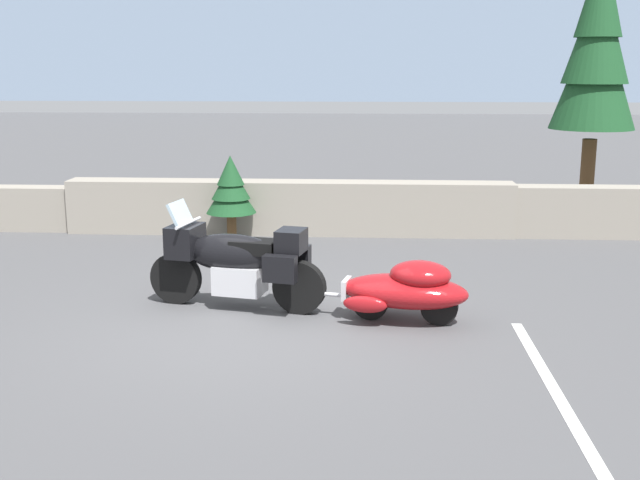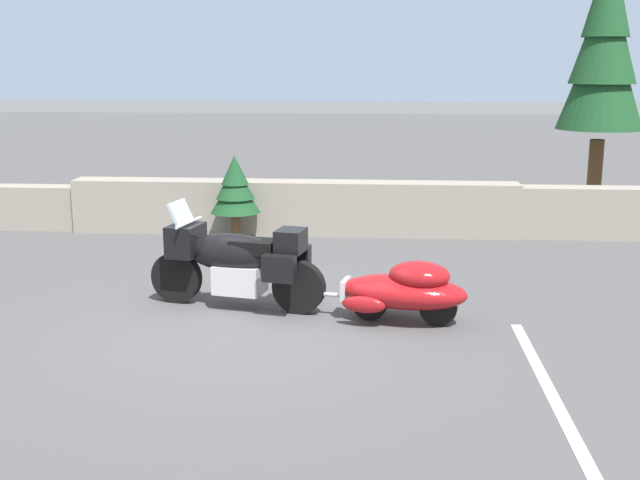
# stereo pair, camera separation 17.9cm
# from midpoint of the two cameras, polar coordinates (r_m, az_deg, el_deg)

# --- Properties ---
(ground_plane) EXTENTS (80.00, 80.00, 0.00)m
(ground_plane) POSITION_cam_midpoint_polar(r_m,az_deg,el_deg) (9.30, -4.84, -6.28)
(ground_plane) COLOR #4C4C4F
(stone_guard_wall) EXTENTS (24.00, 0.57, 0.96)m
(stone_guard_wall) POSITION_cam_midpoint_polar(r_m,az_deg,el_deg) (14.17, 0.22, 2.25)
(stone_guard_wall) COLOR gray
(stone_guard_wall) RESTS_ON ground
(distant_ridgeline) EXTENTS (240.00, 80.00, 16.00)m
(distant_ridgeline) POSITION_cam_midpoint_polar(r_m,az_deg,el_deg) (104.02, 3.69, 15.42)
(distant_ridgeline) COLOR #7F93AD
(distant_ridgeline) RESTS_ON ground
(touring_motorcycle) EXTENTS (2.29, 1.03, 1.33)m
(touring_motorcycle) POSITION_cam_midpoint_polar(r_m,az_deg,el_deg) (9.86, -5.64, -1.42)
(touring_motorcycle) COLOR black
(touring_motorcycle) RESTS_ON ground
(car_shaped_trailer) EXTENTS (2.23, 1.01, 0.76)m
(car_shaped_trailer) POSITION_cam_midpoint_polar(r_m,az_deg,el_deg) (9.36, 6.71, -3.57)
(car_shaped_trailer) COLOR black
(car_shaped_trailer) RESTS_ON ground
(pine_tree_tall) EXTENTS (1.66, 1.66, 5.33)m
(pine_tree_tall) POSITION_cam_midpoint_polar(r_m,az_deg,el_deg) (16.63, 20.23, 13.05)
(pine_tree_tall) COLOR brown
(pine_tree_tall) RESTS_ON ground
(pine_sapling_near) EXTENTS (0.87, 0.87, 1.48)m
(pine_sapling_near) POSITION_cam_midpoint_polar(r_m,az_deg,el_deg) (13.68, -5.80, 3.83)
(pine_sapling_near) COLOR brown
(pine_sapling_near) RESTS_ON ground
(parking_stripe_marker) EXTENTS (0.12, 3.60, 0.01)m
(parking_stripe_marker) POSITION_cam_midpoint_polar(r_m,az_deg,el_deg) (7.97, 16.78, -10.08)
(parking_stripe_marker) COLOR silver
(parking_stripe_marker) RESTS_ON ground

